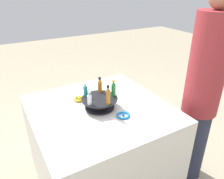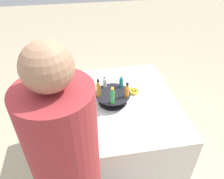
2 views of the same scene
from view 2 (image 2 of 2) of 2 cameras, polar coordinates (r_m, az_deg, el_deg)
ground_plane at (r=2.39m, az=0.15°, el=-17.98°), size 12.00×12.00×0.00m
party_table at (r=2.08m, az=0.17°, el=-11.63°), size 1.05×1.05×0.79m
display_stand at (r=1.77m, az=0.19°, el=-1.96°), size 0.28×0.28×0.09m
bottle_amber at (r=1.68m, az=-3.59°, el=0.23°), size 0.03×0.03×0.15m
bottle_green at (r=1.61m, az=0.12°, el=-1.70°), size 0.03×0.03×0.14m
bottle_orange at (r=1.68m, az=3.93°, el=-0.22°), size 0.04×0.04×0.12m
bottle_teal at (r=1.79m, az=2.44°, el=2.10°), size 0.03×0.03×0.11m
bottle_clear at (r=1.80m, az=-1.92°, el=2.05°), size 0.03×0.03×0.10m
ribbon_bow_blue at (r=1.71m, az=-5.87°, el=-5.71°), size 0.10×0.10×0.02m
ribbon_bow_gold at (r=1.90m, az=5.60°, el=-0.44°), size 0.10×0.10×0.03m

